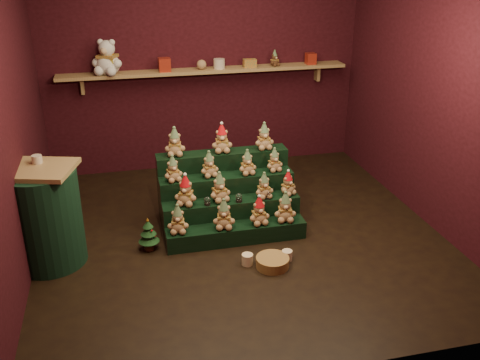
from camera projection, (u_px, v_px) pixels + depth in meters
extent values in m
plane|color=black|center=(241.00, 235.00, 5.49)|extent=(4.00, 4.00, 0.00)
cube|color=black|center=(203.00, 60.00, 6.75)|extent=(4.00, 0.10, 2.80)
cube|color=black|center=(323.00, 194.00, 3.10)|extent=(4.00, 0.10, 2.80)
cube|color=black|center=(4.00, 117.00, 4.49)|extent=(0.10, 4.00, 2.80)
cube|color=black|center=(440.00, 89.00, 5.35)|extent=(0.10, 4.00, 2.80)
cube|color=#A28951|center=(206.00, 71.00, 6.63)|extent=(3.60, 0.26, 0.04)
cube|color=#A28951|center=(82.00, 85.00, 6.42)|extent=(0.04, 0.12, 0.20)
cube|color=#A28951|center=(317.00, 73.00, 7.06)|extent=(0.04, 0.12, 0.20)
cube|color=black|center=(236.00, 234.00, 5.33)|extent=(1.40, 0.22, 0.18)
cube|color=black|center=(231.00, 216.00, 5.49)|extent=(1.40, 0.22, 0.36)
cube|color=black|center=(227.00, 199.00, 5.65)|extent=(1.40, 0.22, 0.54)
cube|color=black|center=(223.00, 183.00, 5.80)|extent=(1.40, 0.22, 0.72)
cylinder|color=black|center=(207.00, 204.00, 5.30)|extent=(0.06, 0.06, 0.02)
sphere|color=silver|center=(207.00, 200.00, 5.28)|extent=(0.07, 0.07, 0.07)
cylinder|color=black|center=(239.00, 201.00, 5.37)|extent=(0.06, 0.06, 0.03)
sphere|color=silver|center=(239.00, 197.00, 5.35)|extent=(0.07, 0.07, 0.07)
cylinder|color=black|center=(268.00, 198.00, 5.43)|extent=(0.06, 0.06, 0.02)
sphere|color=silver|center=(268.00, 194.00, 5.42)|extent=(0.06, 0.06, 0.06)
cube|color=#A28951|center=(37.00, 169.00, 4.66)|extent=(0.74, 0.67, 0.04)
cylinder|color=black|center=(45.00, 218.00, 4.85)|extent=(0.66, 0.66, 0.91)
cylinder|color=beige|center=(37.00, 159.00, 4.72)|extent=(0.09, 0.09, 0.07)
cylinder|color=#412917|center=(150.00, 247.00, 5.21)|extent=(0.10, 0.10, 0.05)
cone|color=#143819|center=(149.00, 236.00, 5.17)|extent=(0.20, 0.20, 0.10)
cone|color=#143819|center=(148.00, 230.00, 5.14)|extent=(0.15, 0.15, 0.09)
cone|color=#143819|center=(148.00, 224.00, 5.11)|extent=(0.10, 0.10, 0.07)
cone|color=#C78A23|center=(147.00, 219.00, 5.09)|extent=(0.03, 0.03, 0.03)
cylinder|color=beige|center=(247.00, 259.00, 4.96)|extent=(0.11, 0.11, 0.11)
cylinder|color=beige|center=(287.00, 255.00, 5.03)|extent=(0.10, 0.10, 0.10)
cylinder|color=olive|center=(272.00, 262.00, 4.92)|extent=(0.35, 0.35, 0.10)
cube|color=#AC2D1A|center=(165.00, 65.00, 6.46)|extent=(0.14, 0.14, 0.16)
cylinder|color=beige|center=(219.00, 64.00, 6.61)|extent=(0.14, 0.14, 0.12)
cube|color=#AC2D1A|center=(311.00, 59.00, 6.86)|extent=(0.12, 0.12, 0.14)
sphere|color=tan|center=(202.00, 65.00, 6.57)|extent=(0.12, 0.12, 0.12)
cube|color=orange|center=(250.00, 63.00, 6.70)|extent=(0.16, 0.10, 0.10)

